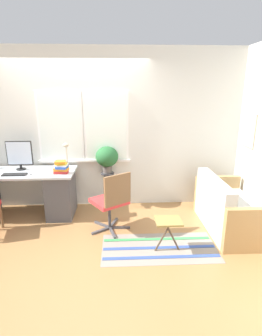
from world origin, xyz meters
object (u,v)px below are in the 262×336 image
at_px(folding_stool, 168,224).
at_px(book_stack, 61,167).
at_px(monitor, 20,154).
at_px(mouse, 31,174).
at_px(desk_lamp, 67,151).
at_px(plant_stand, 108,178).
at_px(couch_loveseat, 229,211).
at_px(office_chair_swivel, 112,200).
at_px(potted_plant, 107,157).
at_px(keyboard, 14,174).

bearing_deg(folding_stool, book_stack, 146.26).
distance_m(monitor, mouse, 0.46).
bearing_deg(desk_lamp, book_stack, -101.86).
xyz_separation_m(book_stack, plant_stand, (0.70, 0.41, -0.32)).
distance_m(couch_loveseat, folding_stool, 1.17).
bearing_deg(office_chair_swivel, potted_plant, -117.58).
bearing_deg(mouse, desk_lamp, 31.27).
relative_size(monitor, desk_lamp, 1.09).
bearing_deg(keyboard, couch_loveseat, -7.11).
xyz_separation_m(book_stack, office_chair_swivel, (0.79, -0.47, -0.37)).
xyz_separation_m(monitor, mouse, (0.25, -0.30, -0.24)).
bearing_deg(office_chair_swivel, keyboard, -48.83).
bearing_deg(potted_plant, desk_lamp, -165.23).
xyz_separation_m(office_chair_swivel, folding_stool, (0.72, -0.54, -0.10)).
bearing_deg(folding_stool, office_chair_swivel, 143.10).
distance_m(keyboard, potted_plant, 1.48).
relative_size(keyboard, couch_loveseat, 0.26).
bearing_deg(monitor, book_stack, -18.67).
distance_m(desk_lamp, couch_loveseat, 2.70).
bearing_deg(monitor, couch_loveseat, -12.21).
height_order(keyboard, mouse, mouse).
xyz_separation_m(monitor, couch_loveseat, (3.24, -0.70, -0.74)).
relative_size(keyboard, potted_plant, 0.76).
xyz_separation_m(monitor, desk_lamp, (0.75, 0.01, 0.05)).
bearing_deg(potted_plant, monitor, -172.78).
height_order(mouse, couch_loveseat, mouse).
distance_m(monitor, office_chair_swivel, 1.73).
bearing_deg(monitor, potted_plant, 7.22).
bearing_deg(desk_lamp, monitor, -179.47).
height_order(desk_lamp, potted_plant, desk_lamp).
xyz_separation_m(mouse, folding_stool, (1.97, -0.95, -0.39)).
height_order(desk_lamp, folding_stool, desk_lamp).
distance_m(desk_lamp, book_stack, 0.33).
xyz_separation_m(book_stack, folding_stool, (1.51, -1.01, -0.47)).
xyz_separation_m(keyboard, couch_loveseat, (3.24, -0.40, -0.50)).
xyz_separation_m(potted_plant, folding_stool, (0.82, -1.43, -0.52)).
bearing_deg(folding_stool, desk_lamp, 139.35).
xyz_separation_m(keyboard, desk_lamp, (0.75, 0.30, 0.30)).
height_order(desk_lamp, office_chair_swivel, desk_lamp).
bearing_deg(keyboard, potted_plant, 18.72).
bearing_deg(mouse, potted_plant, 22.54).
bearing_deg(office_chair_swivel, folding_stool, 109.56).
xyz_separation_m(monitor, office_chair_swivel, (1.49, -0.71, -0.53)).
bearing_deg(potted_plant, plant_stand, 90.00).
xyz_separation_m(monitor, folding_stool, (2.22, -1.25, -0.63)).
distance_m(keyboard, desk_lamp, 0.87).
bearing_deg(plant_stand, potted_plant, -90.00).
bearing_deg(book_stack, monitor, 161.33).
relative_size(keyboard, office_chair_swivel, 0.39).
distance_m(monitor, plant_stand, 1.49).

